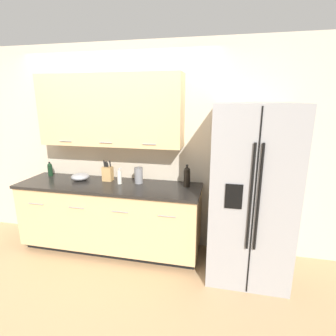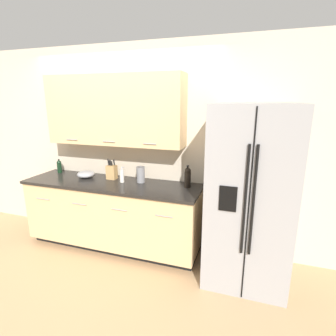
{
  "view_description": "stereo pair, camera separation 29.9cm",
  "coord_description": "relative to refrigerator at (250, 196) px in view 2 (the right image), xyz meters",
  "views": [
    {
      "loc": [
        1.36,
        -1.93,
        1.91
      ],
      "look_at": [
        0.73,
        0.94,
        1.15
      ],
      "focal_mm": 28.0,
      "sensor_mm": 36.0,
      "label": 1
    },
    {
      "loc": [
        1.65,
        -1.85,
        1.91
      ],
      "look_at": [
        0.73,
        0.94,
        1.15
      ],
      "focal_mm": 28.0,
      "sensor_mm": 36.0,
      "label": 2
    }
  ],
  "objects": [
    {
      "name": "soap_dispenser",
      "position": [
        -1.56,
        0.13,
        0.04
      ],
      "size": [
        0.06,
        0.06,
        0.2
      ],
      "color": "silver",
      "rests_on": "counter_unit"
    },
    {
      "name": "knife_block",
      "position": [
        -1.76,
        0.22,
        0.05
      ],
      "size": [
        0.12,
        0.1,
        0.27
      ],
      "color": "tan",
      "rests_on": "counter_unit"
    },
    {
      "name": "wine_bottle",
      "position": [
        -0.72,
        0.21,
        0.08
      ],
      "size": [
        0.08,
        0.08,
        0.27
      ],
      "color": "black",
      "rests_on": "counter_unit"
    },
    {
      "name": "ground_plane",
      "position": [
        -1.66,
        -0.86,
        -0.94
      ],
      "size": [
        14.0,
        14.0,
        0.0
      ],
      "primitive_type": "plane",
      "color": "tan"
    },
    {
      "name": "refrigerator",
      "position": [
        0.0,
        0.0,
        0.0
      ],
      "size": [
        0.84,
        0.82,
        1.88
      ],
      "color": "#9E9EA0",
      "rests_on": "ground_plane"
    },
    {
      "name": "mixing_bowl",
      "position": [
        -2.12,
        0.17,
        -0.0
      ],
      "size": [
        0.23,
        0.23,
        0.09
      ],
      "color": "#A3A3A5",
      "rests_on": "counter_unit"
    },
    {
      "name": "steel_canister",
      "position": [
        -1.33,
        0.21,
        0.06
      ],
      "size": [
        0.11,
        0.11,
        0.22
      ],
      "color": "gray",
      "rests_on": "counter_unit"
    },
    {
      "name": "counter_unit",
      "position": [
        -1.69,
        0.09,
        -0.49
      ],
      "size": [
        2.3,
        0.64,
        0.9
      ],
      "color": "black",
      "rests_on": "ground_plane"
    },
    {
      "name": "oil_bottle",
      "position": [
        -2.63,
        0.26,
        0.05
      ],
      "size": [
        0.06,
        0.06,
        0.2
      ],
      "color": "black",
      "rests_on": "counter_unit"
    },
    {
      "name": "wall_back",
      "position": [
        -1.67,
        0.38,
        0.49
      ],
      "size": [
        10.0,
        0.39,
        2.6
      ],
      "color": "beige",
      "rests_on": "ground_plane"
    }
  ]
}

